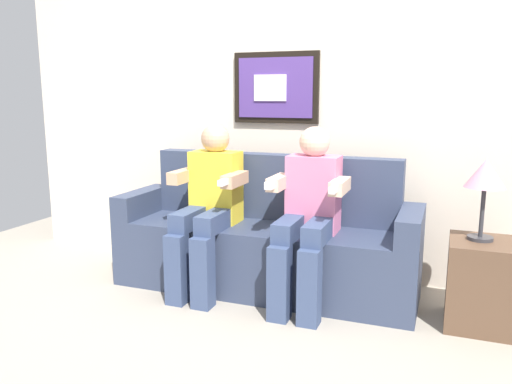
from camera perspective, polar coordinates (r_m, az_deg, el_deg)
ground_plane at (r=3.29m, az=-0.96°, el=-12.54°), size 5.74×5.74×0.00m
back_wall_assembly at (r=3.74m, az=3.39°, el=10.78°), size 4.41×0.10×2.60m
couch at (r=3.47m, az=1.05°, el=-5.79°), size 2.01×0.58×0.90m
person_on_left at (r=3.38m, az=-5.32°, el=-1.16°), size 0.46×0.56×1.11m
person_on_right at (r=3.14m, az=5.85°, el=-2.08°), size 0.46×0.56×1.11m
side_table_right at (r=3.21m, az=24.11°, el=-9.35°), size 0.40×0.40×0.50m
table_lamp at (r=3.08m, az=24.20°, el=1.54°), size 0.22×0.22×0.46m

